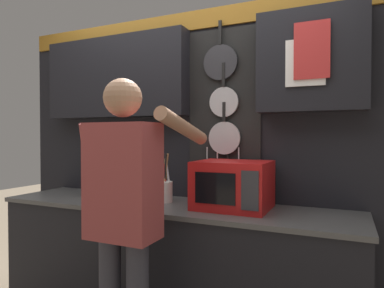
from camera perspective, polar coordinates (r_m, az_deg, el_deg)
name	(u,v)px	position (r m, az deg, el deg)	size (l,w,h in m)	color
base_cabinet_counter	(169,270)	(2.54, -3.90, -20.15)	(2.52, 0.61, 0.91)	black
back_wall_unit	(183,125)	(2.61, -1.57, 3.17)	(3.09, 0.23, 2.32)	black
microwave	(233,185)	(2.25, 6.86, -6.74)	(0.47, 0.40, 0.31)	red
knife_block	(95,184)	(2.81, -15.86, -6.40)	(0.13, 0.16, 0.26)	brown
utensil_crock	(165,189)	(2.46, -4.48, -7.55)	(0.11, 0.11, 0.35)	white
person	(124,205)	(1.91, -11.20, -9.94)	(0.54, 0.66, 1.69)	#383842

